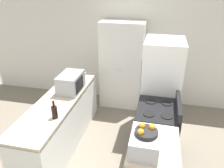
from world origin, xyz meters
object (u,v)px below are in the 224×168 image
Objects in this scene: stove at (156,132)px; toaster_oven at (145,142)px; refrigerator at (161,87)px; microwave at (71,83)px; pantry_cabinet at (122,66)px; fruit_bowl at (146,131)px; wine_bottle at (55,112)px.

toaster_oven reaches higher than stove.
stove is 2.43× the size of toaster_oven.
toaster_oven is at bearing -97.90° from stove.
refrigerator reaches higher than microwave.
toaster_oven is (-0.13, -0.95, 0.56)m from stove.
pantry_cabinet is at bearing 139.22° from refrigerator.
fruit_bowl reaches higher than microwave.
refrigerator is 1.64m from microwave.
wine_bottle is (-1.42, -0.57, 0.55)m from stove.
wine_bottle is at bearing -83.57° from microwave.
wine_bottle is at bearing -135.98° from refrigerator.
refrigerator is at bearing 85.21° from toaster_oven.
microwave is (-1.52, 0.27, 0.61)m from stove.
refrigerator is 6.52× the size of wine_bottle.
microwave is at bearing 138.79° from toaster_oven.
wine_bottle is 1.06× the size of fruit_bowl.
toaster_oven is at bearing -74.07° from pantry_cabinet.
microwave reaches higher than wine_bottle.
pantry_cabinet is at bearing 74.98° from wine_bottle.
pantry_cabinet is 2.21m from wine_bottle.
stove is 3.95× the size of wine_bottle.
pantry_cabinet reaches higher than toaster_oven.
microwave is 2.08× the size of fruit_bowl.
toaster_oven is (-0.15, -1.77, 0.14)m from refrigerator.
stove is at bearing 21.84° from wine_bottle.
fruit_bowl is (-0.13, -0.94, 0.71)m from stove.
microwave is 1.95× the size of wine_bottle.
wine_bottle is at bearing -105.02° from pantry_cabinet.
microwave reaches higher than stove.
fruit_bowl is (0.72, -2.50, 0.21)m from pantry_cabinet.
fruit_bowl is (-0.14, -1.76, 0.29)m from refrigerator.
pantry_cabinet is 1.47m from microwave.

